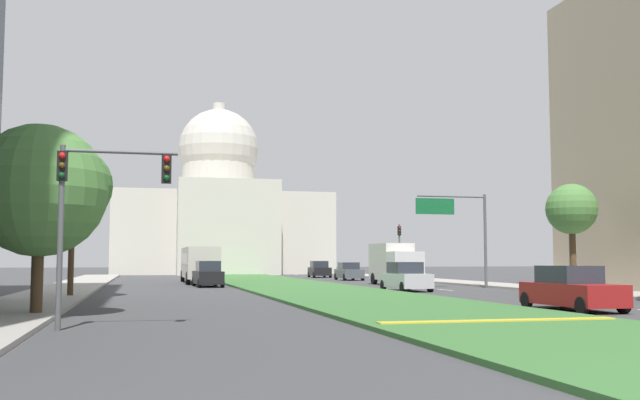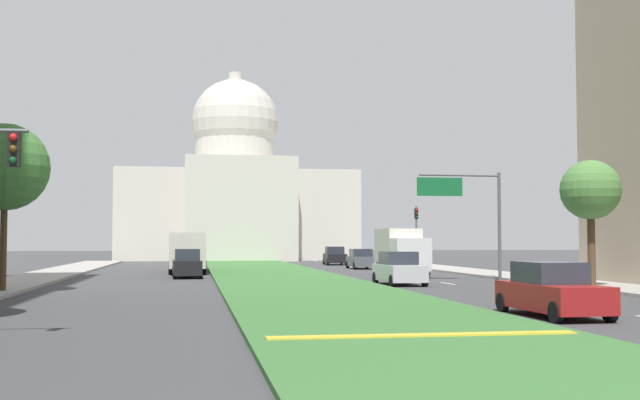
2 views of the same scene
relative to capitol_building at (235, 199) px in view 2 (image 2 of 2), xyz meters
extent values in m
plane|color=#3D3D3F|center=(0.00, -48.72, -7.80)|extent=(260.00, 260.00, 0.00)
cube|color=#386B33|center=(0.00, -53.68, -7.73)|extent=(8.39, 89.20, 0.14)
cube|color=gold|center=(0.00, -85.42, -7.64)|extent=(7.55, 0.50, 0.04)
cube|color=silver|center=(8.64, -73.13, -7.80)|extent=(0.16, 2.40, 0.01)
cube|color=silver|center=(8.64, -61.24, -7.80)|extent=(0.16, 2.40, 0.01)
cube|color=silver|center=(8.64, -52.33, -7.80)|extent=(0.16, 2.40, 0.01)
cube|color=silver|center=(8.64, -47.69, -7.80)|extent=(0.16, 2.40, 0.01)
cube|color=silver|center=(8.64, -34.43, -7.80)|extent=(0.16, 2.40, 0.01)
cube|color=silver|center=(8.64, -26.51, -7.80)|extent=(0.16, 2.40, 0.01)
cube|color=silver|center=(8.64, -13.32, -7.80)|extent=(0.16, 2.40, 0.01)
cube|color=#9E9991|center=(-15.09, -58.64, -7.73)|extent=(4.00, 89.20, 0.15)
cube|color=#9E9991|center=(15.09, -58.64, -7.73)|extent=(4.00, 89.20, 0.15)
cube|color=beige|center=(0.00, 0.83, -2.33)|extent=(29.07, 24.43, 10.94)
cube|color=beige|center=(0.00, -13.38, -1.79)|extent=(12.79, 4.00, 12.03)
cylinder|color=beige|center=(0.00, 0.83, 5.70)|extent=(10.42, 10.42, 5.13)
sphere|color=beige|center=(0.00, 0.83, 10.29)|extent=(11.56, 11.56, 11.56)
cylinder|color=beige|center=(0.00, 0.83, 15.49)|extent=(1.80, 1.80, 3.00)
cube|color=black|center=(-9.71, -83.88, -3.20)|extent=(0.28, 0.24, 0.84)
sphere|color=red|center=(-9.71, -84.02, -2.92)|extent=(0.18, 0.18, 0.18)
sphere|color=#4C380F|center=(-9.71, -84.02, -3.20)|extent=(0.18, 0.18, 0.18)
sphere|color=#0F4219|center=(-9.71, -84.02, -3.48)|extent=(0.18, 0.18, 0.18)
cylinder|color=#515456|center=(12.59, -41.57, -5.20)|extent=(0.16, 0.16, 5.20)
cube|color=black|center=(12.59, -41.57, -3.20)|extent=(0.28, 0.24, 0.84)
sphere|color=red|center=(12.59, -41.71, -2.92)|extent=(0.18, 0.18, 0.18)
sphere|color=#4C380F|center=(12.59, -41.71, -3.20)|extent=(0.18, 0.18, 0.18)
sphere|color=#0F4219|center=(12.59, -41.71, -3.48)|extent=(0.18, 0.18, 0.18)
cylinder|color=#515456|center=(12.79, -58.68, -4.55)|extent=(0.20, 0.20, 6.50)
cylinder|color=#515456|center=(10.30, -58.68, -1.50)|extent=(4.98, 0.12, 0.12)
cube|color=#146033|center=(9.05, -58.73, -2.20)|extent=(2.80, 0.08, 1.10)
cylinder|color=#4C3823|center=(-13.92, -66.19, -5.47)|extent=(0.30, 0.30, 4.66)
sphere|color=#3D7033|center=(-13.92, -66.19, -2.05)|extent=(3.98, 3.98, 3.98)
cylinder|color=#4C3823|center=(14.02, -67.41, -5.75)|extent=(0.38, 0.38, 4.10)
sphere|color=#4C7F3D|center=(14.02, -67.41, -2.88)|extent=(2.97, 2.97, 2.97)
cube|color=maroon|center=(5.80, -80.16, -7.17)|extent=(1.98, 4.71, 0.83)
cube|color=#282D38|center=(5.79, -79.98, -6.42)|extent=(1.70, 2.28, 0.68)
cylinder|color=black|center=(6.70, -82.02, -7.48)|extent=(0.24, 0.65, 0.64)
cylinder|color=black|center=(4.99, -82.06, -7.48)|extent=(0.24, 0.65, 0.64)
cylinder|color=black|center=(6.61, -78.26, -7.48)|extent=(0.24, 0.65, 0.64)
cylinder|color=black|center=(4.90, -78.30, -7.48)|extent=(0.24, 0.65, 0.64)
cube|color=#BCBCC1|center=(5.59, -62.26, -7.15)|extent=(1.99, 4.44, 0.87)
cube|color=#282D38|center=(5.59, -62.09, -6.35)|extent=(1.72, 2.14, 0.71)
cylinder|color=black|center=(6.50, -64.00, -7.48)|extent=(0.23, 0.64, 0.64)
cylinder|color=black|center=(4.75, -64.03, -7.48)|extent=(0.23, 0.64, 0.64)
cylinder|color=black|center=(6.43, -60.50, -7.48)|extent=(0.23, 0.64, 0.64)
cylinder|color=black|center=(4.69, -60.53, -7.48)|extent=(0.23, 0.64, 0.64)
cube|color=black|center=(-5.82, -52.21, -7.13)|extent=(1.95, 4.64, 0.90)
cube|color=#282D38|center=(-5.81, -52.40, -6.31)|extent=(1.64, 2.26, 0.74)
cylinder|color=black|center=(-6.69, -50.41, -7.48)|extent=(0.25, 0.65, 0.64)
cylinder|color=black|center=(-5.10, -50.34, -7.48)|extent=(0.25, 0.65, 0.64)
cylinder|color=black|center=(-6.54, -54.08, -7.48)|extent=(0.25, 0.65, 0.64)
cylinder|color=black|center=(-4.94, -54.02, -7.48)|extent=(0.25, 0.65, 0.64)
cube|color=#4C5156|center=(8.64, -38.45, -7.18)|extent=(1.94, 4.29, 0.81)
cube|color=#282D38|center=(8.64, -38.28, -6.45)|extent=(1.68, 2.07, 0.66)
cylinder|color=black|center=(9.47, -40.15, -7.48)|extent=(0.23, 0.64, 0.64)
cylinder|color=black|center=(7.75, -40.12, -7.48)|extent=(0.23, 0.64, 0.64)
cylinder|color=black|center=(9.52, -36.78, -7.48)|extent=(0.23, 0.64, 0.64)
cylinder|color=black|center=(7.81, -36.75, -7.48)|extent=(0.23, 0.64, 0.64)
cube|color=black|center=(8.35, -27.58, -7.15)|extent=(2.16, 4.36, 0.87)
cube|color=#282D38|center=(8.36, -27.41, -6.36)|extent=(1.80, 2.14, 0.71)
cylinder|color=black|center=(9.14, -29.31, -7.48)|extent=(0.26, 0.65, 0.64)
cylinder|color=black|center=(7.38, -29.21, -7.48)|extent=(0.26, 0.65, 0.64)
cylinder|color=black|center=(9.32, -25.95, -7.48)|extent=(0.26, 0.65, 0.64)
cylinder|color=black|center=(7.57, -25.85, -7.48)|extent=(0.26, 0.65, 0.64)
cube|color=silver|center=(8.47, -54.33, -6.35)|extent=(2.30, 2.00, 2.20)
cube|color=beige|center=(8.47, -51.13, -6.00)|extent=(2.30, 4.40, 2.80)
cylinder|color=black|center=(9.52, -54.33, -7.35)|extent=(0.30, 0.90, 0.90)
cylinder|color=black|center=(7.42, -54.33, -7.35)|extent=(0.30, 0.90, 0.90)
cylinder|color=black|center=(9.52, -50.03, -7.35)|extent=(0.30, 0.90, 0.90)
cylinder|color=black|center=(7.42, -50.03, -7.35)|extent=(0.30, 0.90, 0.90)
cube|color=beige|center=(-5.80, -43.63, -6.10)|extent=(2.50, 11.00, 2.50)
cube|color=#232833|center=(-5.80, -43.63, -5.75)|extent=(2.52, 10.12, 0.90)
cylinder|color=black|center=(-6.95, -39.33, -7.30)|extent=(0.32, 1.00, 1.00)
cylinder|color=black|center=(-4.65, -39.33, -7.30)|extent=(0.32, 1.00, 1.00)
cylinder|color=black|center=(-6.95, -47.53, -7.30)|extent=(0.32, 1.00, 1.00)
cylinder|color=black|center=(-4.65, -47.53, -7.30)|extent=(0.32, 1.00, 1.00)
camera|label=1|loc=(-10.30, -105.50, -5.83)|focal=41.06mm
camera|label=2|loc=(-5.45, -103.58, -5.39)|focal=44.06mm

